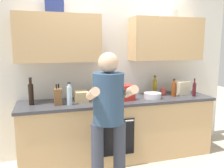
# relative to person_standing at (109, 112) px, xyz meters

# --- Properties ---
(ground_plane) EXTENTS (12.00, 12.00, 0.00)m
(ground_plane) POSITION_rel_person_standing_xyz_m (0.37, 0.76, -0.95)
(ground_plane) COLOR #B2A893
(back_wall_unit) EXTENTS (4.00, 0.38, 2.50)m
(back_wall_unit) POSITION_rel_person_standing_xyz_m (0.37, 1.04, 0.55)
(back_wall_unit) COLOR silver
(back_wall_unit) RESTS_ON ground
(counter) EXTENTS (2.84, 0.67, 0.90)m
(counter) POSITION_rel_person_standing_xyz_m (0.37, 0.76, -0.50)
(counter) COLOR tan
(counter) RESTS_ON ground
(person_standing) EXTENTS (0.49, 0.45, 1.61)m
(person_standing) POSITION_rel_person_standing_xyz_m (0.00, 0.00, 0.00)
(person_standing) COLOR #383D4C
(person_standing) RESTS_ON ground
(bottle_wine) EXTENTS (0.05, 0.05, 0.28)m
(bottle_wine) POSITION_rel_person_standing_xyz_m (1.55, 0.65, 0.06)
(bottle_wine) COLOR #471419
(bottle_wine) RESTS_ON counter
(bottle_oil) EXTENTS (0.06, 0.06, 0.30)m
(bottle_oil) POSITION_rel_person_standing_xyz_m (1.04, 0.96, 0.08)
(bottle_oil) COLOR olive
(bottle_oil) RESTS_ON counter
(bottle_soy) EXTENTS (0.07, 0.07, 0.36)m
(bottle_soy) POSITION_rel_person_standing_xyz_m (-0.84, 0.79, 0.11)
(bottle_soy) COLOR black
(bottle_soy) RESTS_ON counter
(bottle_vinegar) EXTENTS (0.07, 0.07, 0.27)m
(bottle_vinegar) POSITION_rel_person_standing_xyz_m (1.25, 0.73, 0.07)
(bottle_vinegar) COLOR brown
(bottle_vinegar) RESTS_ON counter
(bottle_water) EXTENTS (0.07, 0.07, 0.30)m
(bottle_water) POSITION_rel_person_standing_xyz_m (-0.35, 0.65, 0.09)
(bottle_water) COLOR silver
(bottle_water) RESTS_ON counter
(cup_ceramic) EXTENTS (0.09, 0.09, 0.11)m
(cup_ceramic) POSITION_rel_person_standing_xyz_m (1.14, 0.87, 0.01)
(cup_ceramic) COLOR #BF4C47
(cup_ceramic) RESTS_ON counter
(mixing_bowl) EXTENTS (0.26, 0.26, 0.08)m
(mixing_bowl) POSITION_rel_person_standing_xyz_m (0.87, 0.69, -0.01)
(mixing_bowl) COLOR silver
(mixing_bowl) RESTS_ON counter
(knife_block) EXTENTS (0.10, 0.14, 0.28)m
(knife_block) POSITION_rel_person_standing_xyz_m (-0.50, 0.71, 0.06)
(knife_block) COLOR brown
(knife_block) RESTS_ON counter
(potted_herb) EXTENTS (0.15, 0.15, 0.23)m
(potted_herb) POSITION_rel_person_standing_xyz_m (0.11, 0.89, 0.08)
(potted_herb) COLOR #9E6647
(potted_herb) RESTS_ON counter
(grocery_bag_crisps) EXTENTS (0.21, 0.22, 0.22)m
(grocery_bag_crisps) POSITION_rel_person_standing_xyz_m (0.47, 0.71, 0.06)
(grocery_bag_crisps) COLOR red
(grocery_bag_crisps) RESTS_ON counter
(grocery_bag_rice) EXTENTS (0.27, 0.23, 0.21)m
(grocery_bag_rice) POSITION_rel_person_standing_xyz_m (1.45, 0.85, 0.06)
(grocery_bag_rice) COLOR beige
(grocery_bag_rice) RESTS_ON counter
(grocery_bag_bread) EXTENTS (0.18, 0.21, 0.15)m
(grocery_bag_bread) POSITION_rel_person_standing_xyz_m (-0.17, 0.79, 0.02)
(grocery_bag_bread) COLOR tan
(grocery_bag_bread) RESTS_ON counter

